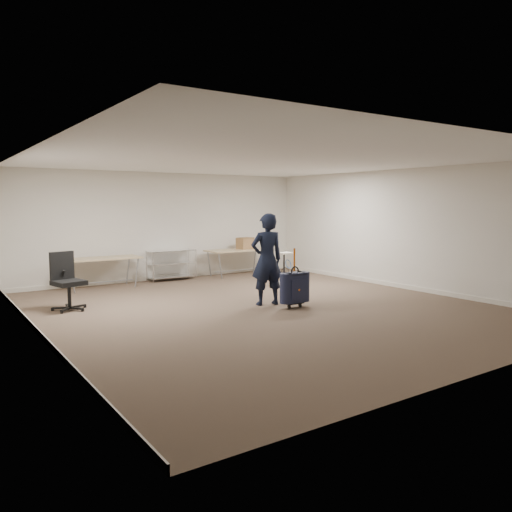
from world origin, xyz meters
TOP-DOWN VIEW (x-y plane):
  - ground at (0.00, 0.00)m, footprint 9.00×9.00m
  - room_shell at (0.00, 1.38)m, footprint 8.00×9.00m
  - folding_table_left at (-1.90, 3.95)m, footprint 1.80×0.75m
  - folding_table_right at (1.90, 3.95)m, footprint 1.80×0.75m
  - wire_shelf at (0.00, 4.20)m, footprint 1.22×0.47m
  - person at (0.23, 0.22)m, footprint 0.73×0.55m
  - suitcase at (0.50, -0.33)m, footprint 0.42×0.25m
  - office_chair at (-3.15, 1.92)m, footprint 0.66×0.66m
  - equipment_cart at (1.96, 1.89)m, footprint 0.45×0.45m
  - cardboard_box at (2.15, 3.99)m, footprint 0.47×0.39m

SIDE VIEW (x-z plane):
  - ground at x=0.00m, z-range 0.00..0.00m
  - room_shell at x=0.00m, z-range -4.45..4.55m
  - equipment_cart at x=1.96m, z-range -0.19..0.62m
  - office_chair at x=-3.15m, z-range -0.22..0.88m
  - suitcase at x=0.50m, z-range -0.18..0.96m
  - wire_shelf at x=0.00m, z-range 0.04..0.84m
  - folding_table_left at x=-1.90m, z-range 0.31..1.04m
  - folding_table_right at x=1.90m, z-range 0.31..1.04m
  - cardboard_box at x=2.15m, z-range 0.73..1.05m
  - person at x=0.23m, z-range 0.00..1.81m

